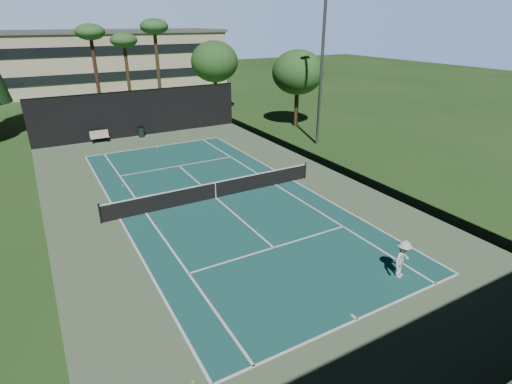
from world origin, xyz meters
TOP-DOWN VIEW (x-y plane):
  - ground at (0.00, 0.00)m, footprint 160.00×160.00m
  - apron_slab at (0.00, 0.00)m, footprint 18.00×32.00m
  - court_surface at (0.00, 0.00)m, footprint 10.97×23.77m
  - court_lines at (0.00, 0.00)m, footprint 11.07×23.87m
  - tennis_net at (0.00, 0.00)m, footprint 12.90×0.10m
  - fence at (0.00, 0.06)m, footprint 18.04×32.05m
  - player at (3.31, -10.78)m, footprint 1.19×0.90m
  - tennis_ball_a at (-5.93, -11.52)m, footprint 0.08×0.08m
  - tennis_ball_b at (-4.30, 0.98)m, footprint 0.07×0.07m
  - tennis_ball_c at (3.11, 1.93)m, footprint 0.07×0.07m
  - tennis_ball_d at (-4.32, 4.62)m, footprint 0.07×0.07m
  - park_bench at (-3.77, 15.45)m, footprint 1.50×0.45m
  - trash_bin at (-0.25, 15.42)m, footprint 0.56×0.56m
  - palm_a at (-2.00, 24.00)m, footprint 2.80×2.80m
  - palm_b at (1.50, 26.00)m, footprint 2.80×2.80m
  - palm_c at (4.00, 23.00)m, footprint 2.80×2.80m
  - decid_tree_a at (10.00, 22.00)m, footprint 5.12×5.12m
  - decid_tree_b at (14.00, 12.00)m, footprint 4.80×4.80m
  - campus_building at (0.00, 45.98)m, footprint 40.50×12.50m
  - light_pole at (12.00, 6.00)m, footprint 0.90×0.25m

SIDE VIEW (x-z plane):
  - ground at x=0.00m, z-range 0.00..0.00m
  - apron_slab at x=0.00m, z-range 0.00..0.01m
  - court_surface at x=0.00m, z-range 0.01..0.02m
  - court_lines at x=0.00m, z-range 0.02..0.02m
  - tennis_ball_c at x=3.11m, z-range 0.00..0.07m
  - tennis_ball_d at x=-4.32m, z-range 0.00..0.07m
  - tennis_ball_b at x=-4.30m, z-range 0.00..0.07m
  - tennis_ball_a at x=-5.93m, z-range 0.00..0.08m
  - trash_bin at x=-0.25m, z-range 0.01..0.95m
  - park_bench at x=-3.77m, z-range 0.03..1.06m
  - tennis_net at x=0.00m, z-range 0.01..1.11m
  - player at x=3.31m, z-range 0.00..1.63m
  - fence at x=0.00m, z-range -0.01..4.02m
  - campus_building at x=0.00m, z-range 0.06..8.36m
  - decid_tree_b at x=14.00m, z-range 1.51..8.65m
  - decid_tree_a at x=10.00m, z-range 1.61..9.23m
  - light_pole at x=12.00m, z-range 0.35..12.57m
  - palm_b at x=1.50m, z-range 3.15..11.57m
  - palm_a at x=-2.00m, z-range 3.53..12.85m
  - palm_c at x=4.00m, z-range 3.72..13.49m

